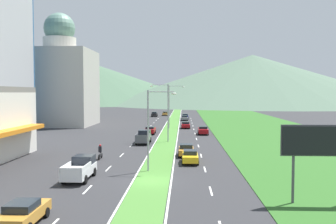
# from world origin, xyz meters

# --- Properties ---
(ground_plane) EXTENTS (600.00, 600.00, 0.00)m
(ground_plane) POSITION_xyz_m (0.00, 0.00, 0.00)
(ground_plane) COLOR #2D2D30
(grass_median) EXTENTS (3.20, 240.00, 0.06)m
(grass_median) POSITION_xyz_m (0.00, 60.00, 0.03)
(grass_median) COLOR #477F33
(grass_median) RESTS_ON ground_plane
(grass_verge_right) EXTENTS (24.00, 240.00, 0.06)m
(grass_verge_right) POSITION_xyz_m (20.60, 60.00, 0.03)
(grass_verge_right) COLOR #2D6023
(grass_verge_right) RESTS_ON ground_plane
(lane_dash_left_2) EXTENTS (0.16, 2.80, 0.01)m
(lane_dash_left_2) POSITION_xyz_m (-5.10, -3.03, 0.01)
(lane_dash_left_2) COLOR silver
(lane_dash_left_2) RESTS_ON ground_plane
(lane_dash_left_3) EXTENTS (0.16, 2.80, 0.01)m
(lane_dash_left_3) POSITION_xyz_m (-5.10, 5.45, 0.01)
(lane_dash_left_3) COLOR silver
(lane_dash_left_3) RESTS_ON ground_plane
(lane_dash_left_4) EXTENTS (0.16, 2.80, 0.01)m
(lane_dash_left_4) POSITION_xyz_m (-5.10, 13.93, 0.01)
(lane_dash_left_4) COLOR silver
(lane_dash_left_4) RESTS_ON ground_plane
(lane_dash_left_5) EXTENTS (0.16, 2.80, 0.01)m
(lane_dash_left_5) POSITION_xyz_m (-5.10, 22.41, 0.01)
(lane_dash_left_5) COLOR silver
(lane_dash_left_5) RESTS_ON ground_plane
(lane_dash_left_6) EXTENTS (0.16, 2.80, 0.01)m
(lane_dash_left_6) POSITION_xyz_m (-5.10, 30.90, 0.01)
(lane_dash_left_6) COLOR silver
(lane_dash_left_6) RESTS_ON ground_plane
(lane_dash_left_7) EXTENTS (0.16, 2.80, 0.01)m
(lane_dash_left_7) POSITION_xyz_m (-5.10, 39.38, 0.01)
(lane_dash_left_7) COLOR silver
(lane_dash_left_7) RESTS_ON ground_plane
(lane_dash_left_8) EXTENTS (0.16, 2.80, 0.01)m
(lane_dash_left_8) POSITION_xyz_m (-5.10, 47.86, 0.01)
(lane_dash_left_8) COLOR silver
(lane_dash_left_8) RESTS_ON ground_plane
(lane_dash_left_9) EXTENTS (0.16, 2.80, 0.01)m
(lane_dash_left_9) POSITION_xyz_m (-5.10, 56.34, 0.01)
(lane_dash_left_9) COLOR silver
(lane_dash_left_9) RESTS_ON ground_plane
(lane_dash_left_10) EXTENTS (0.16, 2.80, 0.01)m
(lane_dash_left_10) POSITION_xyz_m (-5.10, 64.83, 0.01)
(lane_dash_left_10) COLOR silver
(lane_dash_left_10) RESTS_ON ground_plane
(lane_dash_left_11) EXTENTS (0.16, 2.80, 0.01)m
(lane_dash_left_11) POSITION_xyz_m (-5.10, 73.31, 0.01)
(lane_dash_left_11) COLOR silver
(lane_dash_left_11) RESTS_ON ground_plane
(lane_dash_left_12) EXTENTS (0.16, 2.80, 0.01)m
(lane_dash_left_12) POSITION_xyz_m (-5.10, 81.79, 0.01)
(lane_dash_left_12) COLOR silver
(lane_dash_left_12) RESTS_ON ground_plane
(lane_dash_right_2) EXTENTS (0.16, 2.80, 0.01)m
(lane_dash_right_2) POSITION_xyz_m (5.10, -3.03, 0.01)
(lane_dash_right_2) COLOR silver
(lane_dash_right_2) RESTS_ON ground_plane
(lane_dash_right_3) EXTENTS (0.16, 2.80, 0.01)m
(lane_dash_right_3) POSITION_xyz_m (5.10, 5.45, 0.01)
(lane_dash_right_3) COLOR silver
(lane_dash_right_3) RESTS_ON ground_plane
(lane_dash_right_4) EXTENTS (0.16, 2.80, 0.01)m
(lane_dash_right_4) POSITION_xyz_m (5.10, 13.93, 0.01)
(lane_dash_right_4) COLOR silver
(lane_dash_right_4) RESTS_ON ground_plane
(lane_dash_right_5) EXTENTS (0.16, 2.80, 0.01)m
(lane_dash_right_5) POSITION_xyz_m (5.10, 22.41, 0.01)
(lane_dash_right_5) COLOR silver
(lane_dash_right_5) RESTS_ON ground_plane
(lane_dash_right_6) EXTENTS (0.16, 2.80, 0.01)m
(lane_dash_right_6) POSITION_xyz_m (5.10, 30.90, 0.01)
(lane_dash_right_6) COLOR silver
(lane_dash_right_6) RESTS_ON ground_plane
(lane_dash_right_7) EXTENTS (0.16, 2.80, 0.01)m
(lane_dash_right_7) POSITION_xyz_m (5.10, 39.38, 0.01)
(lane_dash_right_7) COLOR silver
(lane_dash_right_7) RESTS_ON ground_plane
(lane_dash_right_8) EXTENTS (0.16, 2.80, 0.01)m
(lane_dash_right_8) POSITION_xyz_m (5.10, 47.86, 0.01)
(lane_dash_right_8) COLOR silver
(lane_dash_right_8) RESTS_ON ground_plane
(lane_dash_right_9) EXTENTS (0.16, 2.80, 0.01)m
(lane_dash_right_9) POSITION_xyz_m (5.10, 56.34, 0.01)
(lane_dash_right_9) COLOR silver
(lane_dash_right_9) RESTS_ON ground_plane
(lane_dash_right_10) EXTENTS (0.16, 2.80, 0.01)m
(lane_dash_right_10) POSITION_xyz_m (5.10, 64.83, 0.01)
(lane_dash_right_10) COLOR silver
(lane_dash_right_10) RESTS_ON ground_plane
(lane_dash_right_11) EXTENTS (0.16, 2.80, 0.01)m
(lane_dash_right_11) POSITION_xyz_m (5.10, 73.31, 0.01)
(lane_dash_right_11) COLOR silver
(lane_dash_right_11) RESTS_ON ground_plane
(lane_dash_right_12) EXTENTS (0.16, 2.80, 0.01)m
(lane_dash_right_12) POSITION_xyz_m (5.10, 81.79, 0.01)
(lane_dash_right_12) COLOR silver
(lane_dash_right_12) RESTS_ON ground_plane
(edge_line_median_left) EXTENTS (0.16, 240.00, 0.01)m
(edge_line_median_left) POSITION_xyz_m (-1.75, 60.00, 0.01)
(edge_line_median_left) COLOR silver
(edge_line_median_left) RESTS_ON ground_plane
(edge_line_median_right) EXTENTS (0.16, 240.00, 0.01)m
(edge_line_median_right) POSITION_xyz_m (1.75, 60.00, 0.01)
(edge_line_median_right) COLOR silver
(edge_line_median_right) RESTS_ON ground_plane
(domed_building) EXTENTS (15.89, 15.89, 27.47)m
(domed_building) POSITION_xyz_m (-27.50, 56.84, 10.77)
(domed_building) COLOR #B7B2A8
(domed_building) RESTS_ON ground_plane
(midrise_colored) EXTENTS (12.28, 12.28, 18.98)m
(midrise_colored) POSITION_xyz_m (-32.30, 74.46, 9.49)
(midrise_colored) COLOR beige
(midrise_colored) RESTS_ON ground_plane
(hill_far_left) EXTENTS (202.80, 202.80, 33.96)m
(hill_far_left) POSITION_xyz_m (-78.03, 265.39, 16.98)
(hill_far_left) COLOR #47664C
(hill_far_left) RESTS_ON ground_plane
(hill_far_center) EXTENTS (139.68, 139.68, 22.19)m
(hill_far_center) POSITION_xyz_m (26.86, 289.61, 11.09)
(hill_far_center) COLOR #3D5647
(hill_far_center) RESTS_ON ground_plane
(hill_far_right) EXTENTS (212.84, 212.84, 35.06)m
(hill_far_right) POSITION_xyz_m (52.02, 234.23, 17.53)
(hill_far_right) COLOR #516B56
(hill_far_right) RESTS_ON ground_plane
(street_lamp_near) EXTENTS (2.99, 0.38, 8.28)m
(street_lamp_near) POSITION_xyz_m (-0.39, 4.20, 4.83)
(street_lamp_near) COLOR #99999E
(street_lamp_near) RESTS_ON ground_plane
(street_lamp_mid) EXTENTS (3.06, 0.28, 9.46)m
(street_lamp_mid) POSITION_xyz_m (-0.00, 26.82, 5.44)
(street_lamp_mid) COLOR #99999E
(street_lamp_mid) RESTS_ON ground_plane
(street_lamp_far) EXTENTS (3.52, 0.37, 9.67)m
(street_lamp_far) POSITION_xyz_m (-0.01, 49.39, 5.60)
(street_lamp_far) COLOR #99999E
(street_lamp_far) RESTS_ON ground_plane
(billboard_roadside) EXTENTS (5.71, 0.28, 5.75)m
(billboard_roadside) POSITION_xyz_m (12.70, -6.30, 4.35)
(billboard_roadside) COLOR #4C4C51
(billboard_roadside) RESTS_ON ground_plane
(car_0) EXTENTS (1.90, 4.20, 1.46)m
(car_0) POSITION_xyz_m (3.61, 8.94, 0.75)
(car_0) COLOR yellow
(car_0) RESTS_ON ground_plane
(car_1) EXTENTS (1.96, 4.38, 1.43)m
(car_1) POSITION_xyz_m (3.15, 73.73, 0.73)
(car_1) COLOR slate
(car_1) RESTS_ON ground_plane
(car_2) EXTENTS (1.96, 4.55, 1.56)m
(car_2) POSITION_xyz_m (6.61, 38.11, 0.80)
(car_2) COLOR maroon
(car_2) RESTS_ON ground_plane
(car_3) EXTENTS (2.00, 4.45, 1.46)m
(car_3) POSITION_xyz_m (-6.85, -11.33, 0.76)
(car_3) COLOR #C6842D
(car_3) RESTS_ON ground_plane
(car_4) EXTENTS (2.00, 4.49, 1.61)m
(car_4) POSITION_xyz_m (3.31, 79.16, 0.81)
(car_4) COLOR navy
(car_4) RESTS_ON ground_plane
(car_5) EXTENTS (2.01, 4.12, 1.49)m
(car_5) POSITION_xyz_m (3.33, 50.17, 0.75)
(car_5) COLOR maroon
(car_5) RESTS_ON ground_plane
(car_6) EXTENTS (1.99, 4.73, 1.49)m
(car_6) POSITION_xyz_m (-3.64, 38.16, 0.78)
(car_6) COLOR maroon
(car_6) RESTS_ON ground_plane
(car_7) EXTENTS (1.94, 4.76, 1.62)m
(car_7) POSITION_xyz_m (-6.99, 90.69, 0.82)
(car_7) COLOR black
(car_7) RESTS_ON ground_plane
(car_8) EXTENTS (1.96, 4.49, 1.43)m
(car_8) POSITION_xyz_m (-3.64, 96.47, 0.74)
(car_8) COLOR #C6842D
(car_8) RESTS_ON ground_plane
(car_9) EXTENTS (2.02, 4.04, 1.50)m
(car_9) POSITION_xyz_m (3.19, 13.60, 0.76)
(car_9) COLOR #C6842D
(car_9) RESTS_ON ground_plane
(pickup_truck_0) EXTENTS (2.18, 5.40, 2.00)m
(pickup_truck_0) POSITION_xyz_m (-3.48, 25.13, 0.98)
(pickup_truck_0) COLOR #515459
(pickup_truck_0) RESTS_ON ground_plane
(pickup_truck_1) EXTENTS (2.18, 5.40, 2.00)m
(pickup_truck_1) POSITION_xyz_m (-6.74, 0.70, 0.98)
(pickup_truck_1) COLOR silver
(pickup_truck_1) RESTS_ON ground_plane
(motorcycle_rider) EXTENTS (0.36, 2.00, 1.80)m
(motorcycle_rider) POSITION_xyz_m (-7.22, 10.99, 0.75)
(motorcycle_rider) COLOR black
(motorcycle_rider) RESTS_ON ground_plane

